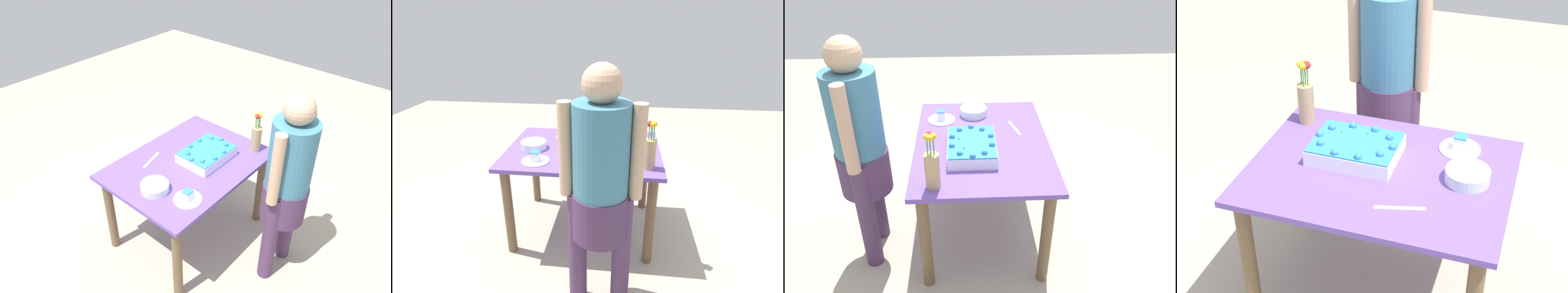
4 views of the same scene
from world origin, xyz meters
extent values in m
plane|color=#A9A08A|center=(0.00, 0.00, 0.00)|extent=(8.00, 8.00, 0.00)
cube|color=#664AA9|center=(0.00, 0.00, 0.72)|extent=(1.18, 0.87, 0.03)
cylinder|color=brown|center=(-0.51, -0.36, 0.35)|extent=(0.07, 0.07, 0.71)
cylinder|color=brown|center=(0.51, -0.36, 0.35)|extent=(0.07, 0.07, 0.71)
cylinder|color=brown|center=(-0.51, 0.36, 0.35)|extent=(0.07, 0.07, 0.71)
cylinder|color=brown|center=(0.51, 0.36, 0.35)|extent=(0.07, 0.07, 0.71)
cube|color=white|center=(-0.14, 0.07, 0.77)|extent=(0.40, 0.30, 0.07)
cube|color=#2E7BBD|center=(-0.14, 0.07, 0.82)|extent=(0.39, 0.29, 0.01)
sphere|color=#2E7BBD|center=(0.04, 0.07, 0.82)|extent=(0.04, 0.04, 0.04)
sphere|color=#2E7BBD|center=(0.00, 0.14, 0.82)|extent=(0.04, 0.04, 0.04)
sphere|color=#2E7BBD|center=(-0.09, 0.19, 0.82)|extent=(0.04, 0.04, 0.04)
sphere|color=#2E7BBD|center=(-0.20, 0.19, 0.82)|extent=(0.04, 0.04, 0.04)
sphere|color=#2E7BBD|center=(-0.28, 0.14, 0.82)|extent=(0.04, 0.04, 0.04)
sphere|color=#2E7BBD|center=(-0.32, 0.07, 0.82)|extent=(0.04, 0.04, 0.04)
sphere|color=#2E7BBD|center=(-0.28, 0.00, 0.82)|extent=(0.04, 0.04, 0.04)
sphere|color=#2E7BBD|center=(-0.20, -0.05, 0.82)|extent=(0.04, 0.04, 0.04)
sphere|color=#2E7BBD|center=(-0.09, -0.05, 0.82)|extent=(0.04, 0.04, 0.04)
sphere|color=#2E7BBD|center=(0.00, 0.00, 0.82)|extent=(0.04, 0.04, 0.04)
cone|color=#2D8438|center=(-0.11, 0.15, 0.82)|extent=(0.02, 0.02, 0.02)
cone|color=#2D8438|center=(-0.23, 0.12, 0.82)|extent=(0.02, 0.02, 0.02)
cylinder|color=white|center=(0.31, 0.28, 0.74)|extent=(0.20, 0.20, 0.01)
cube|color=white|center=(0.31, 0.28, 0.78)|extent=(0.06, 0.06, 0.06)
cube|color=#2D7CBD|center=(0.31, 0.28, 0.81)|extent=(0.06, 0.06, 0.01)
cube|color=silver|center=(0.16, -0.24, 0.74)|extent=(0.21, 0.08, 0.00)
cylinder|color=tan|center=(-0.48, 0.29, 0.84)|extent=(0.08, 0.08, 0.21)
cylinder|color=#2D8438|center=(-0.46, 0.29, 1.00)|extent=(0.01, 0.01, 0.11)
sphere|color=red|center=(-0.46, 0.29, 1.05)|extent=(0.04, 0.04, 0.04)
cylinder|color=#2D8438|center=(-0.48, 0.31, 1.00)|extent=(0.01, 0.01, 0.11)
sphere|color=yellow|center=(-0.48, 0.31, 1.05)|extent=(0.04, 0.04, 0.04)
cylinder|color=#2D8438|center=(-0.50, 0.29, 1.00)|extent=(0.01, 0.01, 0.11)
sphere|color=yellow|center=(-0.50, 0.29, 1.05)|extent=(0.04, 0.04, 0.04)
cylinder|color=#2D8438|center=(-0.48, 0.27, 1.00)|extent=(0.01, 0.01, 0.11)
sphere|color=gold|center=(-0.48, 0.27, 1.05)|extent=(0.04, 0.04, 0.04)
cylinder|color=silver|center=(0.39, 0.04, 0.77)|extent=(0.20, 0.20, 0.06)
cylinder|color=#4A3053|center=(-0.32, 0.73, 0.39)|extent=(0.11, 0.11, 0.78)
cylinder|color=#4A3053|center=(-0.06, 0.73, 0.39)|extent=(0.11, 0.11, 0.78)
cylinder|color=#4A3053|center=(-0.19, 0.73, 0.66)|extent=(0.31, 0.31, 0.28)
cylinder|color=teal|center=(-0.19, 0.73, 1.04)|extent=(0.30, 0.30, 0.52)
sphere|color=tan|center=(-0.19, 0.73, 1.39)|extent=(0.20, 0.20, 0.20)
cylinder|color=tan|center=(-0.37, 0.73, 1.04)|extent=(0.08, 0.08, 0.52)
cylinder|color=tan|center=(0.00, 0.73, 1.04)|extent=(0.08, 0.08, 0.52)
camera|label=1|loc=(1.72, 1.57, 2.48)|focal=35.00mm
camera|label=2|loc=(-0.28, 2.17, 1.67)|focal=28.00mm
camera|label=3|loc=(-2.15, 0.12, 2.01)|focal=35.00mm
camera|label=4|loc=(0.65, -2.09, 2.30)|focal=55.00mm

